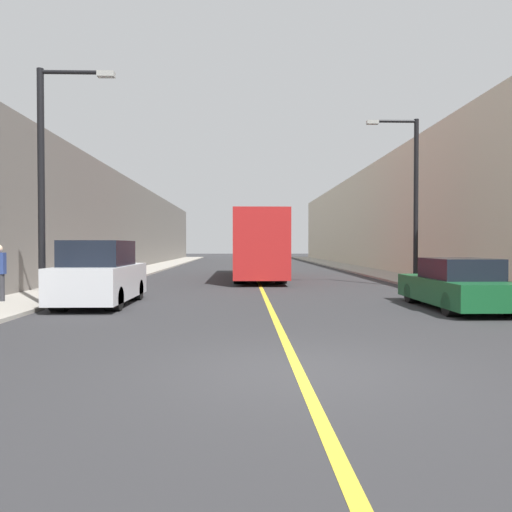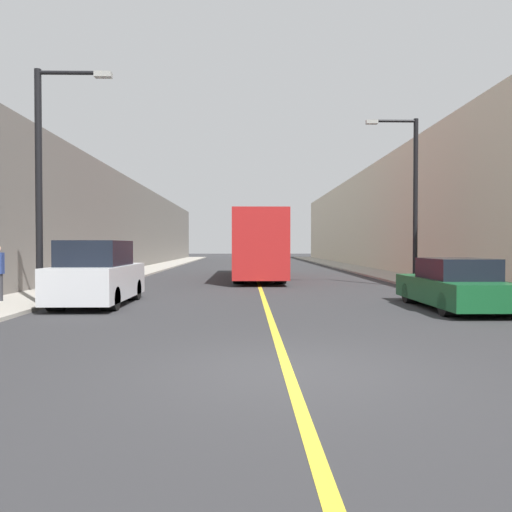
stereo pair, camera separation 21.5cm
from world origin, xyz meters
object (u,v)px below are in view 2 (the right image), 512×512
street_lamp_right (411,191)px  bus (258,245)px  car_right_near (454,286)px  street_lamp_left (45,170)px  parked_suv_left (97,275)px

street_lamp_right → bus: bearing=137.2°
bus → street_lamp_right: street_lamp_right is taller
bus → car_right_near: bus is taller
street_lamp_left → bus: bearing=62.4°
car_right_near → street_lamp_left: street_lamp_left is taller
car_right_near → street_lamp_left: size_ratio=0.69×
street_lamp_left → street_lamp_right: 14.63m
car_right_near → street_lamp_left: (-11.87, 0.82, 3.38)m
bus → street_lamp_right: 9.15m
parked_suv_left → street_lamp_left: bearing=-165.7°
street_lamp_left → street_lamp_right: street_lamp_right is taller
bus → parked_suv_left: bearing=-113.0°
street_lamp_right → car_right_near: bearing=-99.3°
street_lamp_left → street_lamp_right: bearing=26.6°
bus → car_right_near: 14.45m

